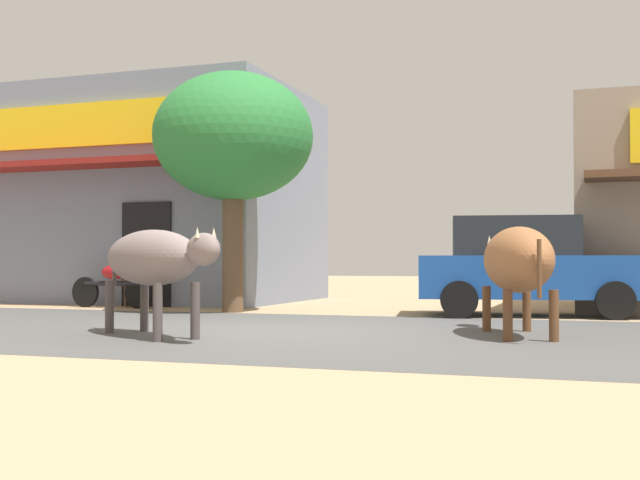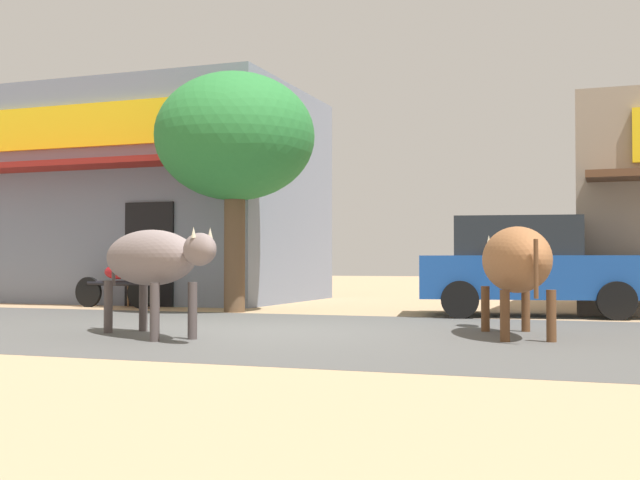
% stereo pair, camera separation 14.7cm
% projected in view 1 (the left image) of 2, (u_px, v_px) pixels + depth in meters
% --- Properties ---
extents(ground, '(80.00, 80.00, 0.00)m').
position_uv_depth(ground, '(262.00, 331.00, 10.61)').
color(ground, tan).
extents(asphalt_road, '(72.00, 6.59, 0.00)m').
position_uv_depth(asphalt_road, '(262.00, 331.00, 10.61)').
color(asphalt_road, '#50504E').
rests_on(asphalt_road, ground).
extents(storefront_left_cafe, '(6.73, 5.90, 4.79)m').
position_uv_depth(storefront_left_cafe, '(159.00, 198.00, 19.24)').
color(storefront_left_cafe, slate).
rests_on(storefront_left_cafe, ground).
extents(roadside_tree, '(2.87, 2.87, 4.30)m').
position_uv_depth(roadside_tree, '(233.00, 138.00, 14.71)').
color(roadside_tree, brown).
rests_on(roadside_tree, ground).
extents(parked_hatchback_car, '(3.90, 2.34, 1.64)m').
position_uv_depth(parked_hatchback_car, '(525.00, 265.00, 13.68)').
color(parked_hatchback_car, '#194796').
rests_on(parked_hatchback_car, ground).
extents(parked_motorcycle, '(1.86, 0.28, 1.05)m').
position_uv_depth(parked_motorcycle, '(113.00, 284.00, 15.95)').
color(parked_motorcycle, black).
rests_on(parked_motorcycle, ground).
extents(cow_near_brown, '(2.46, 1.88, 1.29)m').
position_uv_depth(cow_near_brown, '(153.00, 259.00, 9.85)').
color(cow_near_brown, slate).
rests_on(cow_near_brown, ground).
extents(cow_far_dark, '(1.33, 2.67, 1.32)m').
position_uv_depth(cow_far_dark, '(517.00, 260.00, 9.96)').
color(cow_far_dark, '#996039').
rests_on(cow_far_dark, ground).
extents(cafe_chair_near_tree, '(0.53, 0.53, 0.92)m').
position_uv_depth(cafe_chair_near_tree, '(133.00, 281.00, 16.55)').
color(cafe_chair_near_tree, brown).
rests_on(cafe_chair_near_tree, ground).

